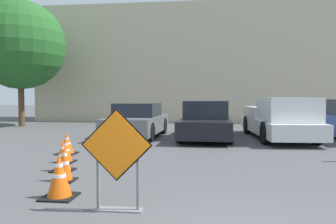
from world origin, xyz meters
The scene contains 12 objects.
ground_plane centered at (0.00, 10.00, 0.00)m, with size 96.00×96.00×0.00m, color #4C4C4F.
road_closed_sign centered at (-1.73, 1.37, 0.82)m, with size 1.03×0.20×1.47m.
traffic_cone_nearest centered at (-2.83, 1.88, 0.35)m, with size 0.53×0.53×0.72m.
traffic_cone_second centered at (-3.20, 2.90, 0.35)m, with size 0.39×0.39×0.71m.
traffic_cone_third centered at (-3.61, 3.72, 0.34)m, with size 0.46×0.46×0.70m.
traffic_cone_fourth centered at (-3.96, 4.66, 0.30)m, with size 0.43×0.43×0.61m.
traffic_cone_fifth centered at (-4.43, 5.81, 0.29)m, with size 0.53×0.53×0.60m.
parked_car_nearest centered at (-3.26, 10.03, 0.65)m, with size 2.08×4.38×1.38m.
parked_car_second centered at (-0.46, 9.75, 0.68)m, with size 2.07×4.59×1.49m.
pickup_truck centered at (2.37, 9.77, 0.73)m, with size 2.21×5.65×1.62m.
building_facade_backdrop centered at (-1.26, 20.06, 3.82)m, with size 21.14×5.00×7.64m.
street_tree_behind_lot centered at (-10.67, 14.02, 4.51)m, with size 4.90×4.90×6.97m.
Camera 1 is at (-0.48, -3.13, 1.64)m, focal length 35.00 mm.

